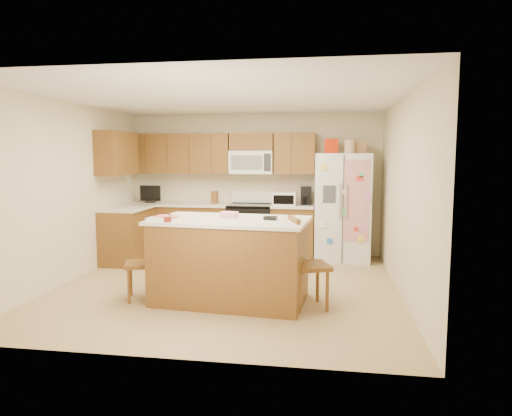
% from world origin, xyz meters
% --- Properties ---
extents(ground, '(4.50, 4.50, 0.00)m').
position_xyz_m(ground, '(0.00, 0.00, 0.00)').
color(ground, tan).
rests_on(ground, ground).
extents(room_shell, '(4.60, 4.60, 2.52)m').
position_xyz_m(room_shell, '(0.00, 0.00, 1.44)').
color(room_shell, beige).
rests_on(room_shell, ground).
extents(cabinetry, '(3.36, 1.56, 2.15)m').
position_xyz_m(cabinetry, '(-0.98, 1.79, 0.91)').
color(cabinetry, brown).
rests_on(cabinetry, ground).
extents(stove, '(0.76, 0.65, 1.13)m').
position_xyz_m(stove, '(0.00, 1.94, 0.47)').
color(stove, black).
rests_on(stove, ground).
extents(refrigerator, '(0.90, 0.79, 2.04)m').
position_xyz_m(refrigerator, '(1.57, 1.87, 0.92)').
color(refrigerator, white).
rests_on(refrigerator, ground).
extents(island, '(1.94, 1.23, 1.10)m').
position_xyz_m(island, '(0.17, -0.59, 0.51)').
color(island, brown).
rests_on(island, ground).
extents(windsor_chair_left, '(0.50, 0.51, 0.94)m').
position_xyz_m(windsor_chair_left, '(-0.90, -0.67, 0.44)').
color(windsor_chair_left, brown).
rests_on(windsor_chair_left, ground).
extents(windsor_chair_back, '(0.43, 0.41, 0.90)m').
position_xyz_m(windsor_chair_back, '(0.11, 0.20, 0.42)').
color(windsor_chair_back, brown).
rests_on(windsor_chair_back, ground).
extents(windsor_chair_right, '(0.56, 0.57, 1.06)m').
position_xyz_m(windsor_chair_right, '(1.09, -0.69, 0.50)').
color(windsor_chair_right, brown).
rests_on(windsor_chair_right, ground).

